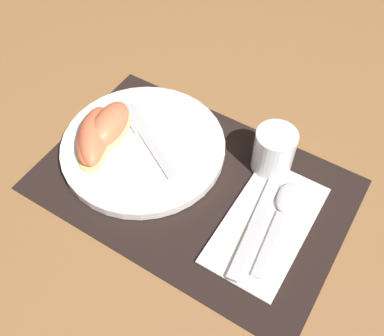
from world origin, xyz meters
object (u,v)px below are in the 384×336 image
juice_glass (273,153)px  citrus_wedge_0 (109,126)px  spoon (283,209)px  citrus_wedge_1 (94,136)px  plate (143,147)px  citrus_wedge_2 (92,140)px  knife (258,221)px  fork (144,134)px

juice_glass → citrus_wedge_0: bearing=-160.2°
spoon → citrus_wedge_1: citrus_wedge_1 is taller
citrus_wedge_0 → plate: bearing=9.0°
plate → citrus_wedge_2: 0.08m
citrus_wedge_0 → citrus_wedge_1: citrus_wedge_0 is taller
juice_glass → citrus_wedge_2: size_ratio=0.66×
knife → citrus_wedge_0: size_ratio=1.94×
plate → juice_glass: (0.20, 0.08, 0.03)m
fork → citrus_wedge_2: (-0.06, -0.06, 0.01)m
juice_glass → knife: (0.03, -0.11, -0.03)m
knife → fork: size_ratio=1.34×
knife → juice_glass: bearing=105.5°
fork → citrus_wedge_1: 0.08m
knife → citrus_wedge_1: 0.29m
juice_glass → plate: bearing=-157.2°
citrus_wedge_0 → citrus_wedge_1: 0.03m
citrus_wedge_2 → spoon: bearing=10.9°
juice_glass → fork: size_ratio=0.47×
juice_glass → citrus_wedge_2: 0.29m
citrus_wedge_1 → juice_glass: bearing=24.6°
knife → citrus_wedge_2: citrus_wedge_2 is taller
juice_glass → citrus_wedge_0: (-0.25, -0.09, 0.00)m
plate → citrus_wedge_0: 0.07m
knife → citrus_wedge_2: 0.29m
juice_glass → fork: bearing=-162.1°
knife → fork: 0.24m
fork → citrus_wedge_1: citrus_wedge_1 is taller
plate → juice_glass: bearing=22.8°
spoon → citrus_wedge_0: 0.31m
citrus_wedge_1 → citrus_wedge_2: citrus_wedge_2 is taller
citrus_wedge_0 → juice_glass: bearing=19.8°
fork → citrus_wedge_1: bearing=-137.3°
juice_glass → citrus_wedge_0: size_ratio=0.68×
knife → spoon: (0.02, 0.04, 0.00)m
fork → juice_glass: bearing=17.9°
citrus_wedge_1 → citrus_wedge_0: bearing=73.2°
plate → spoon: size_ratio=1.58×
juice_glass → spoon: juice_glass is taller
juice_glass → fork: (-0.20, -0.07, -0.02)m
juice_glass → spoon: (0.05, -0.07, -0.03)m
knife → spoon: size_ratio=1.27×
citrus_wedge_0 → spoon: bearing=3.9°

